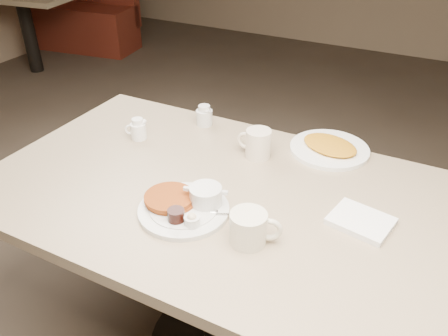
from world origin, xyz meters
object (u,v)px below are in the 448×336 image
at_px(coffee_mug_far, 257,144).
at_px(creamer_left, 138,130).
at_px(diner_table, 221,232).
at_px(creamer_right, 204,116).
at_px(main_plate, 186,204).
at_px(hash_plate, 330,148).
at_px(coffee_mug_near, 250,228).
at_px(booth_back_left, 75,9).

height_order(coffee_mug_far, creamer_left, coffee_mug_far).
relative_size(diner_table, creamer_right, 18.15).
xyz_separation_m(main_plate, hash_plate, (0.27, 0.53, -0.01)).
xyz_separation_m(coffee_mug_near, creamer_right, (-0.44, 0.54, -0.01)).
distance_m(creamer_right, booth_back_left, 3.64).
height_order(coffee_mug_far, booth_back_left, booth_back_left).
height_order(diner_table, coffee_mug_near, coffee_mug_near).
bearing_deg(coffee_mug_near, booth_back_left, 139.69).
bearing_deg(diner_table, creamer_left, 160.08).
relative_size(main_plate, booth_back_left, 0.22).
bearing_deg(hash_plate, creamer_left, -160.15).
height_order(diner_table, coffee_mug_far, coffee_mug_far).
distance_m(diner_table, coffee_mug_near, 0.33).
distance_m(coffee_mug_near, booth_back_left, 4.33).
xyz_separation_m(creamer_right, booth_back_left, (-2.84, 2.25, -0.38)).
distance_m(main_plate, creamer_right, 0.55).
distance_m(main_plate, hash_plate, 0.59).
xyz_separation_m(main_plate, coffee_mug_near, (0.22, -0.04, 0.02)).
height_order(diner_table, main_plate, main_plate).
bearing_deg(creamer_right, coffee_mug_far, -24.25).
bearing_deg(diner_table, main_plate, -106.80).
relative_size(coffee_mug_near, creamer_right, 1.82).
distance_m(diner_table, hash_plate, 0.49).
distance_m(coffee_mug_far, creamer_right, 0.31).
xyz_separation_m(creamer_left, hash_plate, (0.65, 0.24, -0.02)).
bearing_deg(diner_table, coffee_mug_far, 86.57).
height_order(creamer_left, creamer_right, same).
relative_size(coffee_mug_far, creamer_left, 1.52).
xyz_separation_m(diner_table, coffee_mug_near, (0.18, -0.17, 0.22)).
height_order(creamer_left, booth_back_left, booth_back_left).
relative_size(creamer_right, hash_plate, 0.23).
xyz_separation_m(diner_table, creamer_right, (-0.27, 0.37, 0.21)).
height_order(main_plate, creamer_left, creamer_left).
distance_m(coffee_mug_near, creamer_right, 0.70).
relative_size(creamer_left, booth_back_left, 0.05).
relative_size(hash_plate, booth_back_left, 0.22).
distance_m(coffee_mug_far, booth_back_left, 3.94).
xyz_separation_m(coffee_mug_near, hash_plate, (0.05, 0.56, -0.03)).
xyz_separation_m(coffee_mug_near, creamer_left, (-0.60, 0.33, -0.01)).
distance_m(diner_table, main_plate, 0.24).
bearing_deg(creamer_left, diner_table, -19.92).
bearing_deg(booth_back_left, hash_plate, -33.70).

